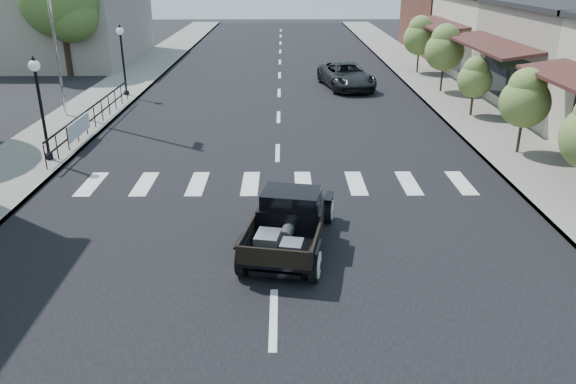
{
  "coord_description": "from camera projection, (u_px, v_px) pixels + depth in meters",
  "views": [
    {
      "loc": [
        0.19,
        -11.83,
        6.15
      ],
      "look_at": [
        0.31,
        0.89,
        1.0
      ],
      "focal_mm": 35.0,
      "sensor_mm": 36.0,
      "label": 1
    }
  ],
  "objects": [
    {
      "name": "banner",
      "position": [
        80.0,
        134.0,
        20.45
      ],
      "size": [
        0.04,
        2.2,
        0.6
      ],
      "primitive_type": null,
      "color": "silver",
      "rests_on": "sidewalk_left"
    },
    {
      "name": "railing",
      "position": [
        94.0,
        115.0,
        22.23
      ],
      "size": [
        0.08,
        10.0,
        1.0
      ],
      "primitive_type": null,
      "color": "black",
      "rests_on": "sidewalk_left"
    },
    {
      "name": "storefront_far",
      "position": [
        534.0,
        37.0,
        32.95
      ],
      "size": [
        10.0,
        9.0,
        4.5
      ],
      "primitive_type": "cube",
      "color": "beige",
      "rests_on": "ground"
    },
    {
      "name": "road",
      "position": [
        279.0,
        102.0,
        27.17
      ],
      "size": [
        14.0,
        80.0,
        0.02
      ],
      "primitive_type": "cube",
      "color": "black",
      "rests_on": "ground"
    },
    {
      "name": "sidewalk_left",
      "position": [
        103.0,
        101.0,
        27.07
      ],
      "size": [
        3.0,
        80.0,
        0.15
      ],
      "primitive_type": "cube",
      "color": "gray",
      "rests_on": "ground"
    },
    {
      "name": "small_tree_b",
      "position": [
        523.0,
        113.0,
        18.9
      ],
      "size": [
        1.67,
        1.67,
        2.78
      ],
      "primitive_type": null,
      "color": "#5C7234",
      "rests_on": "sidewalk_right"
    },
    {
      "name": "big_tree_far",
      "position": [
        63.0,
        18.0,
        32.3
      ],
      "size": [
        4.54,
        4.54,
        6.66
      ],
      "primitive_type": null,
      "color": "#46642B",
      "rests_on": "ground"
    },
    {
      "name": "road_markings",
      "position": [
        278.0,
        130.0,
        22.54
      ],
      "size": [
        12.0,
        60.0,
        0.06
      ],
      "primitive_type": null,
      "color": "silver",
      "rests_on": "ground"
    },
    {
      "name": "sidewalk_right",
      "position": [
        454.0,
        100.0,
        27.22
      ],
      "size": [
        3.0,
        80.0,
        0.15
      ],
      "primitive_type": "cube",
      "color": "gray",
      "rests_on": "ground"
    },
    {
      "name": "hotrod_pickup",
      "position": [
        290.0,
        220.0,
        12.92
      ],
      "size": [
        2.59,
        4.29,
        1.39
      ],
      "primitive_type": null,
      "rotation": [
        0.0,
        0.0,
        -0.19
      ],
      "color": "black",
      "rests_on": "ground"
    },
    {
      "name": "far_building_right",
      "position": [
        488.0,
        4.0,
        41.75
      ],
      "size": [
        11.0,
        10.0,
        7.0
      ],
      "primitive_type": "cube",
      "color": "brown",
      "rests_on": "ground"
    },
    {
      "name": "low_building_left",
      "position": [
        60.0,
        23.0,
        38.15
      ],
      "size": [
        10.0,
        12.0,
        5.0
      ],
      "primitive_type": "cube",
      "color": "#A99D8E",
      "rests_on": "ground"
    },
    {
      "name": "small_tree_d",
      "position": [
        444.0,
        59.0,
        28.22
      ],
      "size": [
        1.93,
        1.93,
        3.22
      ],
      "primitive_type": null,
      "color": "#5C7234",
      "rests_on": "sidewalk_right"
    },
    {
      "name": "ground",
      "position": [
        275.0,
        245.0,
        13.27
      ],
      "size": [
        120.0,
        120.0,
        0.0
      ],
      "primitive_type": "plane",
      "color": "black",
      "rests_on": "ground"
    },
    {
      "name": "lamp_post_b",
      "position": [
        41.0,
        109.0,
        18.07
      ],
      "size": [
        0.36,
        0.36,
        3.39
      ],
      "primitive_type": null,
      "color": "black",
      "rests_on": "sidewalk_left"
    },
    {
      "name": "small_tree_e",
      "position": [
        419.0,
        45.0,
        33.27
      ],
      "size": [
        1.91,
        1.91,
        3.18
      ],
      "primitive_type": null,
      "color": "#5C7234",
      "rests_on": "sidewalk_right"
    },
    {
      "name": "second_car",
      "position": [
        346.0,
        76.0,
        29.94
      ],
      "size": [
        3.05,
        5.12,
        1.33
      ],
      "primitive_type": "imported",
      "rotation": [
        0.0,
        0.0,
        0.18
      ],
      "color": "black",
      "rests_on": "ground"
    },
    {
      "name": "lamp_post_c",
      "position": [
        123.0,
        60.0,
        27.34
      ],
      "size": [
        0.36,
        0.36,
        3.39
      ],
      "primitive_type": null,
      "color": "black",
      "rests_on": "sidewalk_left"
    },
    {
      "name": "small_tree_c",
      "position": [
        474.0,
        87.0,
        23.77
      ],
      "size": [
        1.44,
        1.44,
        2.4
      ],
      "primitive_type": null,
      "color": "#5C7234",
      "rests_on": "sidewalk_right"
    }
  ]
}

